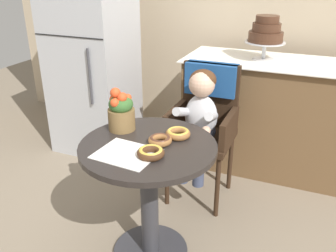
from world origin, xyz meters
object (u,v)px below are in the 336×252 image
(refrigerator, at_px, (92,55))
(cafe_table, at_px, (149,179))
(flower_vase, at_px, (121,110))
(tiered_cake_stand, at_px, (266,33))
(donut_front, at_px, (151,152))
(donut_side, at_px, (178,133))
(seated_child, at_px, (199,114))
(wicker_chair, at_px, (206,111))
(donut_mid, at_px, (160,140))

(refrigerator, bearing_deg, cafe_table, -46.33)
(flower_vase, xyz_separation_m, tiered_cake_stand, (0.58, 1.18, 0.27))
(donut_front, height_order, donut_side, donut_front)
(seated_child, relative_size, refrigerator, 0.43)
(donut_front, relative_size, refrigerator, 0.08)
(wicker_chair, distance_m, donut_side, 0.62)
(donut_side, bearing_deg, wicker_chair, 92.36)
(donut_front, height_order, donut_mid, donut_front)
(donut_side, xyz_separation_m, tiered_cake_stand, (0.25, 1.16, 0.36))
(refrigerator, bearing_deg, seated_child, -23.75)
(donut_front, distance_m, donut_mid, 0.15)
(donut_mid, bearing_deg, flower_vase, 163.34)
(seated_child, bearing_deg, tiered_cake_stand, 68.57)
(seated_child, bearing_deg, wicker_chair, 90.00)
(donut_front, distance_m, refrigerator, 1.65)
(cafe_table, xyz_separation_m, seated_child, (0.09, 0.60, 0.17))
(flower_vase, bearing_deg, refrigerator, 130.23)
(seated_child, xyz_separation_m, tiered_cake_stand, (0.27, 0.70, 0.42))
(flower_vase, distance_m, refrigerator, 1.29)
(cafe_table, relative_size, donut_mid, 5.81)
(cafe_table, distance_m, wicker_chair, 0.77)
(donut_front, distance_m, donut_side, 0.26)
(cafe_table, xyz_separation_m, donut_side, (0.11, 0.14, 0.23))
(cafe_table, height_order, donut_front, donut_front)
(seated_child, bearing_deg, refrigerator, 156.25)
(wicker_chair, xyz_separation_m, donut_mid, (-0.03, -0.72, 0.10))
(cafe_table, height_order, wicker_chair, wicker_chair)
(donut_mid, xyz_separation_m, refrigerator, (-1.10, 1.06, 0.11))
(donut_mid, bearing_deg, wicker_chair, 87.36)
(refrigerator, bearing_deg, wicker_chair, -16.86)
(donut_mid, relative_size, tiered_cake_stand, 0.38)
(donut_front, xyz_separation_m, donut_side, (0.04, 0.25, -0.00))
(wicker_chair, distance_m, refrigerator, 1.21)
(donut_side, bearing_deg, donut_mid, -118.91)
(tiered_cake_stand, bearing_deg, wicker_chair, -116.78)
(cafe_table, bearing_deg, donut_front, -58.54)
(cafe_table, relative_size, donut_side, 5.35)
(donut_front, height_order, flower_vase, flower_vase)
(cafe_table, xyz_separation_m, flower_vase, (-0.22, 0.12, 0.33))
(flower_vase, bearing_deg, seated_child, 57.84)
(wicker_chair, relative_size, donut_front, 7.09)
(tiered_cake_stand, bearing_deg, donut_front, -101.71)
(tiered_cake_stand, bearing_deg, seated_child, -111.43)
(seated_child, height_order, refrigerator, refrigerator)
(donut_mid, bearing_deg, seated_child, 86.64)
(wicker_chair, xyz_separation_m, refrigerator, (-1.14, 0.34, 0.21))
(donut_side, height_order, flower_vase, flower_vase)
(cafe_table, bearing_deg, tiered_cake_stand, 74.47)
(donut_side, relative_size, flower_vase, 0.55)
(flower_vase, bearing_deg, donut_front, -38.57)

